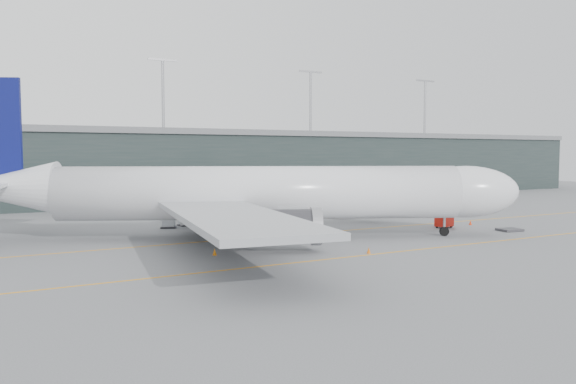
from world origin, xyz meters
name	(u,v)px	position (x,y,z in m)	size (l,w,h in m)	color
ground	(233,234)	(0.00, 0.00, 0.00)	(320.00, 320.00, 0.00)	#5E5E63
taxiline_a	(245,238)	(0.00, -4.00, 0.01)	(160.00, 0.25, 0.02)	orange
taxiline_b	(314,261)	(0.00, -20.00, 0.01)	(160.00, 0.25, 0.02)	orange
taxiline_lead_main	(213,216)	(5.00, 20.00, 0.01)	(0.25, 60.00, 0.02)	orange
terminal	(128,165)	(0.00, 58.00, 7.62)	(240.00, 36.00, 29.00)	#1E2A29
main_aircraft	(257,194)	(1.34, -4.34, 5.34)	(64.64, 59.54, 19.03)	silver
jet_bridge	(290,186)	(20.36, 22.11, 4.51)	(8.79, 43.91, 6.02)	#29292D
gse_cart	(444,221)	(28.15, -8.19, 0.93)	(2.71, 2.03, 1.67)	red
baggage_dolly	(510,230)	(33.47, -14.73, 0.17)	(2.87, 2.30, 0.29)	#36363A
uld_a	(169,221)	(-5.52, 9.47, 0.99)	(2.53, 2.31, 1.88)	#343338
uld_b	(186,219)	(-2.68, 10.72, 0.94)	(2.21, 1.89, 1.78)	#343338
uld_c	(197,220)	(-1.29, 9.76, 0.89)	(1.92, 1.56, 1.69)	#343338
cone_nose	(470,223)	(33.62, -7.76, 0.35)	(0.44, 0.44, 0.69)	red
cone_wing_stbd	(369,250)	(7.01, -19.33, 0.33)	(0.41, 0.41, 0.65)	orange
cone_wing_port	(268,218)	(10.18, 10.51, 0.36)	(0.45, 0.45, 0.72)	red
cone_tail	(215,252)	(-7.33, -12.75, 0.35)	(0.45, 0.45, 0.71)	orange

